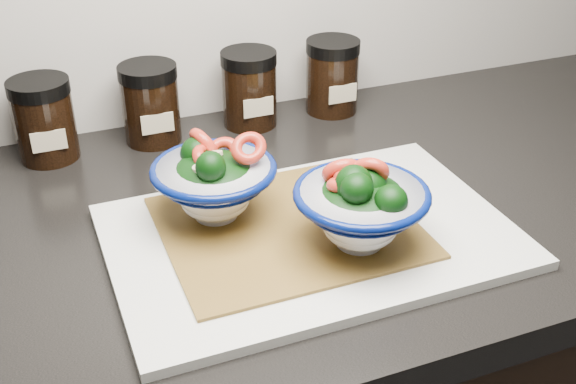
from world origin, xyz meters
name	(u,v)px	position (x,y,z in m)	size (l,w,h in m)	color
countertop	(199,238)	(0.00, 1.45, 0.88)	(3.50, 0.60, 0.04)	black
cutting_board	(310,236)	(0.11, 1.37, 0.91)	(0.45, 0.30, 0.01)	silver
bamboo_mat	(288,227)	(0.09, 1.39, 0.91)	(0.28, 0.24, 0.00)	olive
bowl_left	(214,181)	(0.02, 1.44, 0.96)	(0.14, 0.14, 0.11)	white
bowl_right	(361,206)	(0.15, 1.33, 0.96)	(0.15, 0.15, 0.11)	white
spice_jar_b	(44,120)	(-0.14, 1.69, 0.96)	(0.08, 0.08, 0.11)	black
spice_jar_c	(150,104)	(0.00, 1.69, 0.96)	(0.08, 0.08, 0.11)	black
spice_jar_d	(249,89)	(0.15, 1.69, 0.96)	(0.08, 0.08, 0.11)	black
spice_jar_e	(332,76)	(0.28, 1.69, 0.96)	(0.08, 0.08, 0.11)	black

